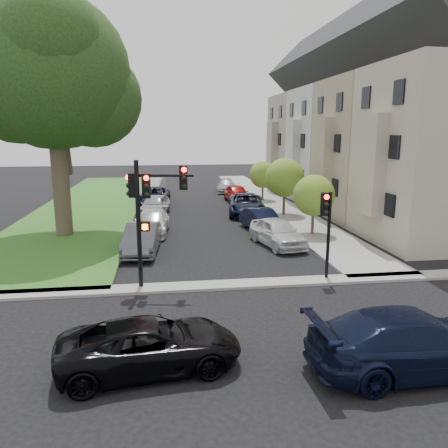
{
  "coord_description": "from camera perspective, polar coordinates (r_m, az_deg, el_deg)",
  "views": [
    {
      "loc": [
        -2.77,
        -14.96,
        6.28
      ],
      "look_at": [
        0.0,
        5.0,
        2.0
      ],
      "focal_mm": 35.0,
      "sensor_mm": 36.0,
      "label": 1
    }
  ],
  "objects": [
    {
      "name": "eucalyptus",
      "position": [
        27.99,
        -21.63,
        17.9
      ],
      "size": [
        9.87,
        8.96,
        13.98
      ],
      "color": "#3B311C",
      "rests_on": "ground"
    },
    {
      "name": "car_parked_7",
      "position": [
        33.7,
        -9.06,
        2.45
      ],
      "size": [
        2.73,
        4.86,
        1.56
      ],
      "primitive_type": "imported",
      "rotation": [
        0.0,
        0.0,
        -0.2
      ],
      "color": "#999BA0",
      "rests_on": "ground"
    },
    {
      "name": "sidewalk_right",
      "position": [
        40.58,
        5.77,
        3.11
      ],
      "size": [
        3.5,
        44.0,
        0.12
      ],
      "primitive_type": "cube",
      "color": "gray",
      "rests_on": "ground"
    },
    {
      "name": "house_b",
      "position": [
        34.05,
        19.1,
        12.45
      ],
      "size": [
        7.7,
        7.55,
        15.97
      ],
      "color": "tan",
      "rests_on": "ground"
    },
    {
      "name": "small_tree_c",
      "position": [
        40.07,
        5.1,
        6.43
      ],
      "size": [
        2.43,
        2.43,
        3.65
      ],
      "color": "#3B311C",
      "rests_on": "ground"
    },
    {
      "name": "car_parked_3",
      "position": [
        39.55,
        1.68,
        4.0
      ],
      "size": [
        1.98,
        4.66,
        1.57
      ],
      "primitive_type": "imported",
      "rotation": [
        0.0,
        0.0,
        0.03
      ],
      "color": "maroon",
      "rests_on": "ground"
    },
    {
      "name": "car_cross_far",
      "position": [
        12.97,
        23.6,
        -13.91
      ],
      "size": [
        5.8,
        2.49,
        1.66
      ],
      "primitive_type": "imported",
      "rotation": [
        0.0,
        0.0,
        1.6
      ],
      "color": "black",
      "rests_on": "ground"
    },
    {
      "name": "car_cross_near",
      "position": [
        12.28,
        -9.62,
        -15.3
      ],
      "size": [
        5.14,
        2.87,
        1.36
      ],
      "primitive_type": "imported",
      "rotation": [
        0.0,
        0.0,
        1.7
      ],
      "color": "black",
      "rests_on": "ground"
    },
    {
      "name": "grass_strip",
      "position": [
        39.94,
        -16.79,
        2.52
      ],
      "size": [
        8.0,
        44.0,
        0.12
      ],
      "primitive_type": "cube",
      "color": "#365F1D",
      "rests_on": "ground"
    },
    {
      "name": "house_c",
      "position": [
        40.9,
        14.29,
        12.55
      ],
      "size": [
        7.7,
        7.55,
        15.97
      ],
      "color": "#9C9992",
      "rests_on": "ground"
    },
    {
      "name": "house_d",
      "position": [
        47.94,
        10.86,
        12.56
      ],
      "size": [
        7.7,
        7.55,
        15.97
      ],
      "color": "gray",
      "rests_on": "ground"
    },
    {
      "name": "car_parked_0",
      "position": [
        24.48,
        7.0,
        -1.09
      ],
      "size": [
        2.71,
        4.85,
        1.56
      ],
      "primitive_type": "imported",
      "rotation": [
        0.0,
        0.0,
        0.2
      ],
      "color": "silver",
      "rests_on": "ground"
    },
    {
      "name": "small_tree_a",
      "position": [
        26.95,
        11.65,
        3.67
      ],
      "size": [
        2.5,
        2.5,
        3.75
      ],
      "color": "#3B311C",
      "rests_on": "ground"
    },
    {
      "name": "car_parked_2",
      "position": [
        33.59,
        2.94,
        2.58
      ],
      "size": [
        3.47,
        6.08,
        1.6
      ],
      "primitive_type": "imported",
      "rotation": [
        0.0,
        0.0,
        -0.15
      ],
      "color": "black",
      "rests_on": "ground"
    },
    {
      "name": "traffic_signal_secondary",
      "position": [
        18.77,
        13.22,
        0.57
      ],
      "size": [
        0.51,
        0.41,
        3.82
      ],
      "color": "black",
      "rests_on": "ground"
    },
    {
      "name": "car_parked_1",
      "position": [
        28.03,
        5.0,
        0.5
      ],
      "size": [
        2.34,
        4.57,
        1.43
      ],
      "primitive_type": "imported",
      "rotation": [
        0.0,
        0.0,
        0.2
      ],
      "color": "black",
      "rests_on": "ground"
    },
    {
      "name": "ground",
      "position": [
        16.46,
        2.44,
        -10.45
      ],
      "size": [
        140.0,
        140.0,
        0.0
      ],
      "primitive_type": "plane",
      "color": "black",
      "rests_on": "ground"
    },
    {
      "name": "traffic_signal_main",
      "position": [
        17.41,
        -9.86,
        2.94
      ],
      "size": [
        2.55,
        0.67,
        5.21
      ],
      "color": "black",
      "rests_on": "ground"
    },
    {
      "name": "car_parked_4",
      "position": [
        46.21,
        0.28,
        5.01
      ],
      "size": [
        2.53,
        4.83,
        1.34
      ],
      "primitive_type": "imported",
      "rotation": [
        0.0,
        0.0,
        -0.15
      ],
      "color": "#999BA0",
      "rests_on": "ground"
    },
    {
      "name": "car_parked_9",
      "position": [
        46.12,
        -9.09,
        4.96
      ],
      "size": [
        2.4,
        4.81,
        1.52
      ],
      "primitive_type": "imported",
      "rotation": [
        0.0,
        0.0,
        -0.18
      ],
      "color": "silver",
      "rests_on": "ground"
    },
    {
      "name": "sidewalk_cross",
      "position": [
        18.27,
        1.31,
        -7.91
      ],
      "size": [
        60.0,
        1.0,
        0.12
      ],
      "primitive_type": "cube",
      "color": "gray",
      "rests_on": "ground"
    },
    {
      "name": "small_tree_b",
      "position": [
        33.06,
        7.93,
        6.0
      ],
      "size": [
        2.9,
        2.9,
        4.35
      ],
      "color": "#3B311C",
      "rests_on": "ground"
    },
    {
      "name": "car_parked_5",
      "position": [
        23.32,
        -10.67,
        -1.88
      ],
      "size": [
        2.02,
        4.82,
        1.55
      ],
      "primitive_type": "imported",
      "rotation": [
        0.0,
        0.0,
        -0.08
      ],
      "color": "#3F4247",
      "rests_on": "ground"
    },
    {
      "name": "car_parked_8",
      "position": [
        38.85,
        -9.13,
        3.65
      ],
      "size": [
        3.01,
        5.62,
        1.5
      ],
      "primitive_type": "imported",
      "rotation": [
        0.0,
        0.0,
        -0.1
      ],
      "color": "black",
      "rests_on": "ground"
    },
    {
      "name": "car_parked_6",
      "position": [
        27.58,
        -9.43,
        0.21
      ],
      "size": [
        2.46,
        5.16,
        1.45
      ],
      "primitive_type": "imported",
      "rotation": [
        0.0,
        0.0,
        -0.09
      ],
      "color": "silver",
      "rests_on": "ground"
    },
    {
      "name": "house_a",
      "position": [
        27.55,
        26.26,
        12.15
      ],
      "size": [
        7.7,
        7.55,
        15.97
      ],
      "color": "#A49E86",
      "rests_on": "ground"
    }
  ]
}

